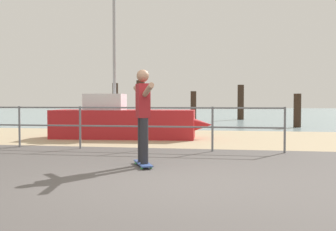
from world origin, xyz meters
The scene contains 12 objects.
ground_plane centered at (0.00, -1.00, 0.00)m, with size 24.00×10.00×0.04m, color #514C49.
beach_strip centered at (0.00, 7.00, 0.00)m, with size 24.00×6.00×0.04m, color tan.
sea_surface centered at (0.00, 35.00, 0.00)m, with size 72.00×50.00×0.04m, color #849EA3.
railing_fence centered at (-2.78, 3.60, 0.70)m, with size 9.67×0.05×1.05m.
sailboat centered at (-2.33, 6.44, 0.52)m, with size 5.01×1.70×5.39m.
skateboard centered at (-0.67, 1.34, 0.07)m, with size 0.51×0.81×0.08m.
skateboarder centered at (-0.67, 1.34, 1.02)m, with size 0.68×1.35×1.65m.
groyne_post_0 centered at (-5.81, 16.11, 1.10)m, with size 0.33×0.33×2.19m, color #332319.
groyne_post_1 centered at (-3.45, 12.51, 1.07)m, with size 0.39×0.39×2.14m, color #332319.
groyne_post_2 centered at (-1.09, 13.76, 0.83)m, with size 0.28×0.28×1.66m, color #332319.
groyne_post_3 centered at (1.27, 19.39, 1.09)m, with size 0.39×0.39×2.18m, color #332319.
groyne_post_4 centered at (3.63, 12.53, 0.75)m, with size 0.32×0.32×1.50m, color #332319.
Camera 1 is at (0.93, -5.42, 1.18)m, focal length 41.96 mm.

